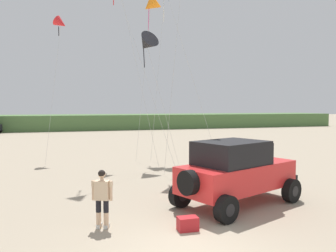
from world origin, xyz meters
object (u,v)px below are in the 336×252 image
(jeep, at_px, (236,171))
(kite_green_box, at_px, (61,24))
(cooler_box, at_px, (188,224))
(kite_purple_stunt, at_px, (151,5))
(kite_white_parafoil, at_px, (146,44))
(person_watching, at_px, (102,196))

(jeep, distance_m, kite_green_box, 16.71)
(cooler_box, height_order, kite_green_box, kite_green_box)
(jeep, distance_m, kite_purple_stunt, 15.52)
(kite_purple_stunt, distance_m, kite_white_parafoil, 4.69)
(jeep, bearing_deg, person_watching, -168.66)
(jeep, height_order, cooler_box, jeep)
(person_watching, distance_m, kite_green_box, 16.64)
(person_watching, distance_m, kite_white_parafoil, 12.52)
(jeep, relative_size, person_watching, 3.00)
(jeep, relative_size, kite_white_parafoil, 0.63)
(person_watching, distance_m, kite_purple_stunt, 17.11)
(person_watching, xyz_separation_m, cooler_box, (2.25, -0.87, -0.75))
(person_watching, bearing_deg, jeep, 11.34)
(kite_white_parafoil, relative_size, kite_green_box, 0.84)
(jeep, xyz_separation_m, kite_green_box, (-5.88, 13.58, 7.76))
(person_watching, relative_size, kite_green_box, 0.17)
(cooler_box, height_order, kite_purple_stunt, kite_purple_stunt)
(person_watching, xyz_separation_m, kite_purple_stunt, (4.74, 13.46, 9.44))
(kite_purple_stunt, relative_size, kite_white_parafoil, 1.39)
(kite_green_box, bearing_deg, jeep, -66.58)
(cooler_box, bearing_deg, kite_purple_stunt, 81.18)
(person_watching, xyz_separation_m, kite_green_box, (-1.17, 14.53, 8.03))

